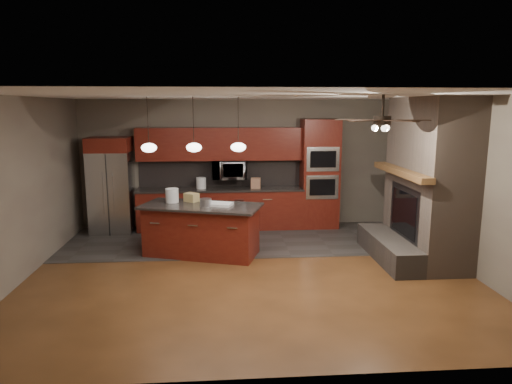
{
  "coord_description": "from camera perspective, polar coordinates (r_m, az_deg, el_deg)",
  "views": [
    {
      "loc": [
        -0.44,
        -7.06,
        2.62
      ],
      "look_at": [
        0.14,
        0.6,
        1.2
      ],
      "focal_mm": 32.0,
      "sensor_mm": 36.0,
      "label": 1
    }
  ],
  "objects": [
    {
      "name": "ground",
      "position": [
        7.54,
        -0.76,
        -9.84
      ],
      "size": [
        7.0,
        7.0,
        0.0
      ],
      "primitive_type": "plane",
      "color": "brown",
      "rests_on": "ground"
    },
    {
      "name": "ceiling",
      "position": [
        7.08,
        -0.81,
        11.94
      ],
      "size": [
        7.0,
        6.0,
        0.02
      ],
      "primitive_type": "cube",
      "color": "white",
      "rests_on": "back_wall"
    },
    {
      "name": "back_wall",
      "position": [
        10.14,
        -1.84,
        3.58
      ],
      "size": [
        7.0,
        0.02,
        2.8
      ],
      "primitive_type": "cube",
      "color": "#716A5B",
      "rests_on": "ground"
    },
    {
      "name": "right_wall",
      "position": [
        8.18,
        24.51,
        0.95
      ],
      "size": [
        0.02,
        6.0,
        2.8
      ],
      "primitive_type": "cube",
      "color": "#716A5B",
      "rests_on": "ground"
    },
    {
      "name": "left_wall",
      "position": [
        7.79,
        -27.42,
        0.29
      ],
      "size": [
        0.02,
        6.0,
        2.8
      ],
      "primitive_type": "cube",
      "color": "#716A5B",
      "rests_on": "ground"
    },
    {
      "name": "slate_tile_patch",
      "position": [
        9.25,
        -1.46,
        -5.94
      ],
      "size": [
        7.0,
        2.4,
        0.01
      ],
      "primitive_type": "cube",
      "color": "#33302E",
      "rests_on": "ground"
    },
    {
      "name": "fireplace_column",
      "position": [
        8.34,
        20.37,
        0.69
      ],
      "size": [
        1.3,
        2.1,
        2.8
      ],
      "color": "#715E51",
      "rests_on": "ground"
    },
    {
      "name": "back_cabinetry",
      "position": [
        9.96,
        -4.49,
        0.47
      ],
      "size": [
        3.59,
        0.64,
        2.2
      ],
      "color": "maroon",
      "rests_on": "ground"
    },
    {
      "name": "oven_tower",
      "position": [
        10.09,
        7.95,
        2.25
      ],
      "size": [
        0.8,
        0.63,
        2.38
      ],
      "color": "maroon",
      "rests_on": "ground"
    },
    {
      "name": "microwave",
      "position": [
        9.9,
        -3.36,
        2.81
      ],
      "size": [
        0.73,
        0.41,
        0.5
      ],
      "primitive_type": "imported",
      "color": "silver",
      "rests_on": "back_cabinetry"
    },
    {
      "name": "refrigerator",
      "position": [
        10.09,
        -17.63,
        0.8
      ],
      "size": [
        0.86,
        0.75,
        2.02
      ],
      "color": "silver",
      "rests_on": "ground"
    },
    {
      "name": "kitchen_island",
      "position": [
        8.26,
        -6.83,
        -4.71
      ],
      "size": [
        2.29,
        1.55,
        0.92
      ],
      "rotation": [
        0.0,
        0.0,
        -0.31
      ],
      "color": "maroon",
      "rests_on": "ground"
    },
    {
      "name": "white_bucket",
      "position": [
        8.45,
        -10.45,
        -0.42
      ],
      "size": [
        0.26,
        0.26,
        0.25
      ],
      "primitive_type": "cylinder",
      "rotation": [
        0.0,
        0.0,
        -0.11
      ],
      "color": "silver",
      "rests_on": "kitchen_island"
    },
    {
      "name": "paint_can",
      "position": [
        8.03,
        -6.3,
        -1.31
      ],
      "size": [
        0.25,
        0.25,
        0.14
      ],
      "primitive_type": "cylinder",
      "rotation": [
        0.0,
        0.0,
        -0.22
      ],
      "color": "#ACACB1",
      "rests_on": "kitchen_island"
    },
    {
      "name": "paint_tray",
      "position": [
        8.09,
        -4.62,
        -1.52
      ],
      "size": [
        0.53,
        0.45,
        0.04
      ],
      "primitive_type": "cube",
      "rotation": [
        0.0,
        0.0,
        -0.35
      ],
      "color": "white",
      "rests_on": "kitchen_island"
    },
    {
      "name": "cardboard_box",
      "position": [
        8.47,
        -8.07,
        -0.67
      ],
      "size": [
        0.3,
        0.29,
        0.16
      ],
      "primitive_type": "cube",
      "rotation": [
        0.0,
        0.0,
        -0.71
      ],
      "color": "#9E8851",
      "rests_on": "kitchen_island"
    },
    {
      "name": "counter_bucket",
      "position": [
        9.9,
        -6.87,
        1.12
      ],
      "size": [
        0.27,
        0.27,
        0.24
      ],
      "primitive_type": "cylinder",
      "rotation": [
        0.0,
        0.0,
        0.34
      ],
      "color": "white",
      "rests_on": "back_cabinetry"
    },
    {
      "name": "counter_box",
      "position": [
        9.87,
        -0.03,
        1.12
      ],
      "size": [
        0.22,
        0.18,
        0.23
      ],
      "primitive_type": "cube",
      "rotation": [
        0.0,
        0.0,
        -0.13
      ],
      "color": "#A47255",
      "rests_on": "back_cabinetry"
    },
    {
      "name": "pendant_left",
      "position": [
        7.88,
        -13.23,
        5.44
      ],
      "size": [
        0.26,
        0.26,
        0.92
      ],
      "color": "black",
      "rests_on": "ceiling"
    },
    {
      "name": "pendant_center",
      "position": [
        7.8,
        -7.76,
        5.57
      ],
      "size": [
        0.26,
        0.26,
        0.92
      ],
      "color": "black",
      "rests_on": "ceiling"
    },
    {
      "name": "pendant_right",
      "position": [
        7.79,
        -2.22,
        5.65
      ],
      "size": [
        0.26,
        0.26,
        0.92
      ],
      "color": "black",
      "rests_on": "ceiling"
    },
    {
      "name": "ceiling_fan",
      "position": [
        6.65,
        15.5,
        8.71
      ],
      "size": [
        1.27,
        1.33,
        0.41
      ],
      "color": "black",
      "rests_on": "ceiling"
    }
  ]
}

